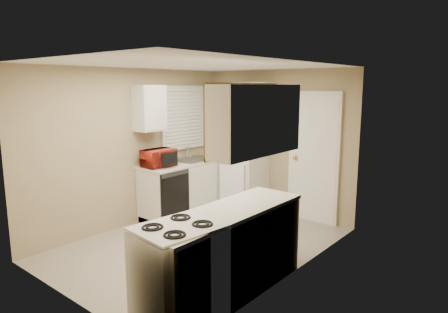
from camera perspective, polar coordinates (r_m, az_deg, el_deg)
The scene contains 19 objects.
floor at distance 5.61m, azimuth -3.34°, elevation -12.35°, with size 3.80×3.80×0.00m, color #AFA494.
ceiling at distance 5.19m, azimuth -3.61°, elevation 12.95°, with size 3.80×3.80×0.00m, color white.
wall_left at distance 6.30m, azimuth -12.82°, elevation 1.26°, with size 3.80×3.80×0.00m, color tan.
wall_right at distance 4.45m, azimuth 9.83°, elevation -2.24°, with size 3.80×3.80×0.00m, color tan.
wall_back at distance 6.76m, azimuth 7.59°, elevation 2.01°, with size 2.80×2.80×0.00m, color tan.
wall_front at distance 4.12m, azimuth -21.85°, elevation -3.81°, with size 2.80×2.80×0.00m, color tan.
left_counter at distance 6.81m, azimuth -5.00°, elevation -4.32°, with size 0.60×1.80×0.90m, color silver.
dishwasher at distance 6.19m, azimuth -7.00°, elevation -5.43°, with size 0.03×0.58×0.72m, color black.
sink at distance 6.82m, azimuth -4.17°, elevation -0.75°, with size 0.54×0.74×0.16m, color gray.
microwave at distance 6.25m, azimuth -9.32°, elevation -0.09°, with size 0.27×0.49×0.33m, color maroon.
soap_bottle at distance 7.19m, azimuth -1.77°, elevation 0.96°, with size 0.08×0.08×0.17m, color silver.
window_blinds at distance 6.91m, azimuth -5.81°, elevation 5.56°, with size 0.10×0.98×1.08m, color silver.
upper_cabinet_left at distance 6.26m, azimuth -10.58°, elevation 6.81°, with size 0.30×0.45×0.70m, color silver.
refrigerator at distance 6.85m, azimuth 2.97°, elevation -1.58°, with size 0.62×0.61×1.51m, color white.
cabinet_over_fridge at distance 6.80m, azimuth 4.18°, elevation 8.88°, with size 0.70×0.30×0.40m, color silver.
interior_door at distance 6.42m, azimuth 12.66°, elevation -0.21°, with size 0.86×0.06×2.08m, color white.
right_counter at distance 4.21m, azimuth 0.25°, elevation -13.56°, with size 0.60×2.00×0.90m, color silver.
stove at distance 3.78m, azimuth -6.47°, elevation -16.55°, with size 0.59×0.73×0.89m, color white.
upper_cabinet_right at distance 4.02m, azimuth 4.65°, elevation 5.22°, with size 0.30×1.20×0.70m, color silver.
Camera 1 is at (3.55, -3.78, 2.14)m, focal length 32.00 mm.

